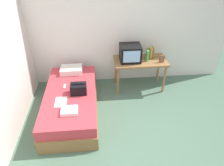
% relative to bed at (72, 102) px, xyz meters
% --- Properties ---
extents(ground_plane, '(8.00, 8.00, 0.00)m').
position_rel_bed_xyz_m(ground_plane, '(1.03, -0.81, -0.24)').
color(ground_plane, '#4C6B56').
extents(wall_back, '(5.20, 0.10, 2.60)m').
position_rel_bed_xyz_m(wall_back, '(1.03, 1.19, 1.06)').
color(wall_back, silver).
rests_on(wall_back, ground).
extents(bed, '(1.00, 2.00, 0.49)m').
position_rel_bed_xyz_m(bed, '(0.00, 0.00, 0.00)').
color(bed, olive).
rests_on(bed, ground).
extents(desk, '(1.16, 0.60, 0.73)m').
position_rel_bed_xyz_m(desk, '(1.51, 0.74, 0.39)').
color(desk, olive).
rests_on(desk, ground).
extents(tv, '(0.44, 0.39, 0.36)m').
position_rel_bed_xyz_m(tv, '(1.27, 0.74, 0.66)').
color(tv, black).
rests_on(tv, desk).
extents(water_bottle, '(0.06, 0.06, 0.24)m').
position_rel_bed_xyz_m(water_bottle, '(1.64, 0.69, 0.61)').
color(water_bottle, green).
rests_on(water_bottle, desk).
extents(book_row, '(0.15, 0.17, 0.25)m').
position_rel_bed_xyz_m(book_row, '(1.75, 0.86, 0.59)').
color(book_row, '#337F47').
rests_on(book_row, desk).
extents(picture_frame, '(0.11, 0.02, 0.16)m').
position_rel_bed_xyz_m(picture_frame, '(1.93, 0.60, 0.56)').
color(picture_frame, brown).
rests_on(picture_frame, desk).
extents(pillow, '(0.47, 0.33, 0.12)m').
position_rel_bed_xyz_m(pillow, '(-0.02, 0.74, 0.31)').
color(pillow, silver).
rests_on(pillow, bed).
extents(handbag, '(0.30, 0.20, 0.22)m').
position_rel_bed_xyz_m(handbag, '(0.17, -0.03, 0.35)').
color(handbag, black).
rests_on(handbag, bed).
extents(magazine, '(0.21, 0.29, 0.01)m').
position_rel_bed_xyz_m(magazine, '(-0.14, -0.28, 0.25)').
color(magazine, white).
rests_on(magazine, bed).
extents(remote_dark, '(0.04, 0.16, 0.02)m').
position_rel_bed_xyz_m(remote_dark, '(0.07, -0.52, 0.26)').
color(remote_dark, black).
rests_on(remote_dark, bed).
extents(remote_silver, '(0.04, 0.14, 0.02)m').
position_rel_bed_xyz_m(remote_silver, '(-0.12, 0.19, 0.26)').
color(remote_silver, '#B7B7BC').
rests_on(remote_silver, bed).
extents(folded_towel, '(0.28, 0.22, 0.07)m').
position_rel_bed_xyz_m(folded_towel, '(0.04, -0.56, 0.28)').
color(folded_towel, white).
rests_on(folded_towel, bed).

